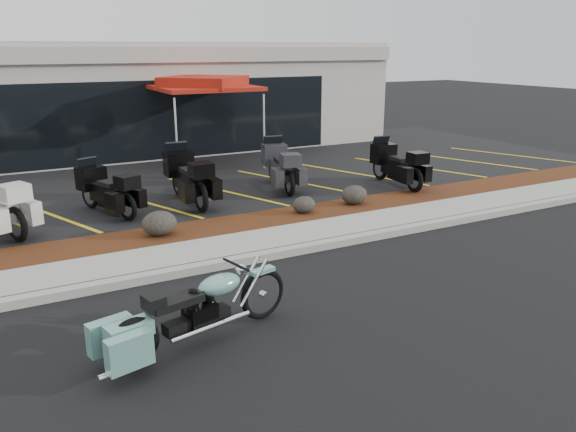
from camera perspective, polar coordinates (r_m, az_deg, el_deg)
ground at (r=10.36m, az=5.04°, el=-5.01°), size 90.00×90.00×0.00m
curb at (r=11.04m, az=2.51°, el=-3.13°), size 24.00×0.25×0.15m
sidewalk at (r=11.62m, az=0.76°, el=-2.09°), size 24.00×1.20×0.15m
mulch_bed at (r=12.63m, az=-1.86°, el=-0.51°), size 24.00×1.20×0.16m
upper_lot at (r=17.48m, az=-9.73°, el=4.13°), size 26.00×9.60×0.15m
dealership_building at (r=23.19m, az=-15.04°, el=11.71°), size 18.00×8.16×4.00m
boulder_left at (r=11.66m, az=-12.93°, el=-0.73°), size 0.71×0.59×0.50m
boulder_mid at (r=12.93m, az=1.63°, el=1.16°), size 0.54×0.45×0.38m
boulder_right at (r=13.74m, az=6.75°, el=2.16°), size 0.65×0.54×0.46m
hero_cruiser at (r=8.19m, az=-2.62°, el=-7.21°), size 2.96×1.37×1.01m
touring_black_front at (r=14.03m, az=-19.57°, el=3.17°), size 1.51×2.26×1.23m
touring_black_mid at (r=14.64m, az=-11.18°, el=4.71°), size 0.92×2.41×1.40m
touring_grey at (r=15.85m, az=-1.52°, el=5.80°), size 1.32×2.42×1.33m
touring_black_rear at (r=16.36m, az=9.39°, el=5.84°), size 0.95×2.24×1.28m
traffic_cone at (r=16.75m, az=-10.81°, el=4.62°), size 0.39×0.39×0.48m
popup_canopy at (r=18.30m, az=-8.54°, el=13.05°), size 3.12×3.12×2.80m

